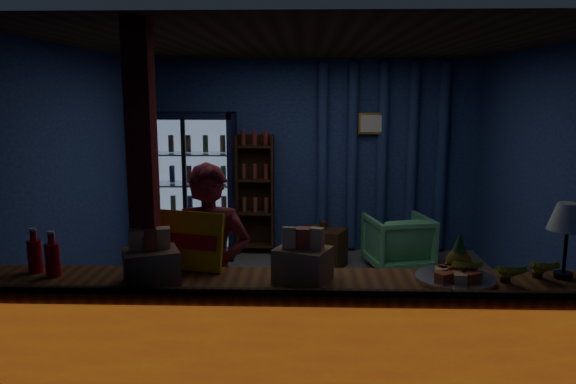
% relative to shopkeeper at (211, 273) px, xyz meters
% --- Properties ---
extents(ground, '(4.60, 4.60, 0.00)m').
position_rel_shopkeeper_xyz_m(ground, '(0.73, 1.38, -0.82)').
color(ground, '#515154').
rests_on(ground, ground).
extents(room_walls, '(4.60, 4.60, 4.60)m').
position_rel_shopkeeper_xyz_m(room_walls, '(0.73, 1.38, 0.75)').
color(room_walls, navy).
rests_on(room_walls, ground).
extents(counter, '(4.40, 0.57, 0.99)m').
position_rel_shopkeeper_xyz_m(counter, '(0.73, -0.53, -0.35)').
color(counter, brown).
rests_on(counter, ground).
extents(support_post, '(0.16, 0.16, 2.60)m').
position_rel_shopkeeper_xyz_m(support_post, '(-0.32, -0.52, 0.48)').
color(support_post, maroon).
rests_on(support_post, ground).
extents(beverage_cooler, '(1.20, 0.62, 1.90)m').
position_rel_shopkeeper_xyz_m(beverage_cooler, '(-0.82, 3.30, 0.11)').
color(beverage_cooler, black).
rests_on(beverage_cooler, ground).
extents(bottle_shelf, '(0.50, 0.28, 1.60)m').
position_rel_shopkeeper_xyz_m(bottle_shelf, '(0.03, 3.44, -0.03)').
color(bottle_shelf, '#362011').
rests_on(bottle_shelf, ground).
extents(curtain_folds, '(1.74, 0.14, 2.50)m').
position_rel_shopkeeper_xyz_m(curtain_folds, '(1.73, 3.52, 0.48)').
color(curtain_folds, navy).
rests_on(curtain_folds, room_walls).
extents(framed_picture, '(0.36, 0.04, 0.28)m').
position_rel_shopkeeper_xyz_m(framed_picture, '(1.58, 3.48, 0.93)').
color(framed_picture, gold).
rests_on(framed_picture, room_walls).
extents(shopkeeper, '(0.61, 0.40, 1.65)m').
position_rel_shopkeeper_xyz_m(shopkeeper, '(0.00, 0.00, 0.00)').
color(shopkeeper, maroon).
rests_on(shopkeeper, ground).
extents(green_chair, '(0.87, 0.88, 0.68)m').
position_rel_shopkeeper_xyz_m(green_chair, '(1.85, 2.72, -0.48)').
color(green_chair, '#58B073').
rests_on(green_chair, ground).
extents(side_table, '(0.64, 0.56, 0.58)m').
position_rel_shopkeeper_xyz_m(side_table, '(0.93, 2.80, -0.58)').
color(side_table, '#362011').
rests_on(side_table, ground).
extents(yellow_sign, '(0.51, 0.24, 0.40)m').
position_rel_shopkeeper_xyz_m(yellow_sign, '(-0.09, -0.30, 0.33)').
color(yellow_sign, '#E4AE0C').
rests_on(yellow_sign, counter).
extents(soda_bottles, '(0.25, 0.18, 0.31)m').
position_rel_shopkeeper_xyz_m(soda_bottles, '(-1.04, -0.44, 0.25)').
color(soda_bottles, red).
rests_on(soda_bottles, counter).
extents(snack_box_left, '(0.42, 0.38, 0.36)m').
position_rel_shopkeeper_xyz_m(snack_box_left, '(-0.28, -0.59, 0.25)').
color(snack_box_left, '#986949').
rests_on(snack_box_left, counter).
extents(snack_box_centre, '(0.41, 0.38, 0.35)m').
position_rel_shopkeeper_xyz_m(snack_box_centre, '(0.69, -0.50, 0.25)').
color(snack_box_centre, '#986949').
rests_on(snack_box_centre, counter).
extents(pastry_tray, '(0.51, 0.51, 0.08)m').
position_rel_shopkeeper_xyz_m(pastry_tray, '(1.68, -0.49, 0.16)').
color(pastry_tray, silver).
rests_on(pastry_tray, counter).
extents(banana_bunches, '(0.71, 0.28, 0.15)m').
position_rel_shopkeeper_xyz_m(banana_bunches, '(2.00, -0.47, 0.20)').
color(banana_bunches, gold).
rests_on(banana_bunches, counter).
extents(table_lamp, '(0.26, 0.26, 0.50)m').
position_rel_shopkeeper_xyz_m(table_lamp, '(2.40, -0.41, 0.52)').
color(table_lamp, black).
rests_on(table_lamp, counter).
extents(pineapple, '(0.17, 0.17, 0.29)m').
position_rel_shopkeeper_xyz_m(pineapple, '(1.73, -0.37, 0.25)').
color(pineapple, olive).
rests_on(pineapple, counter).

